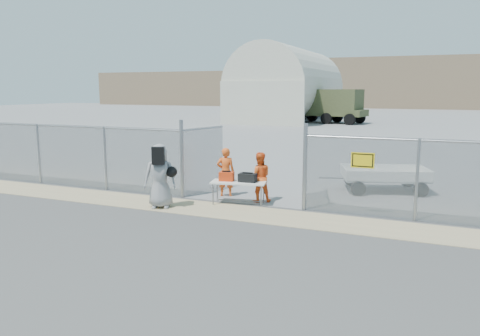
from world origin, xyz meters
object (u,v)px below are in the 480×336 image
at_px(security_worker_left, 226,172).
at_px(utility_trailer, 384,179).
at_px(security_worker_right, 259,177).
at_px(visitor, 160,176).
at_px(folding_table, 239,193).

relative_size(security_worker_left, utility_trailer, 0.44).
bearing_deg(security_worker_right, visitor, 9.89).
xyz_separation_m(visitor, utility_trailer, (5.82, 4.84, -0.51)).
height_order(security_worker_right, visitor, visitor).
bearing_deg(security_worker_left, visitor, 42.18).
xyz_separation_m(security_worker_left, security_worker_right, (1.27, -0.30, -0.02)).
bearing_deg(visitor, security_worker_right, 13.40).
bearing_deg(folding_table, utility_trailer, 30.42).
relative_size(visitor, utility_trailer, 0.52).
relative_size(security_worker_right, utility_trailer, 0.43).
distance_m(security_worker_right, utility_trailer, 4.57).
distance_m(folding_table, utility_trailer, 5.26).
height_order(folding_table, security_worker_left, security_worker_left).
bearing_deg(utility_trailer, folding_table, -155.22).
bearing_deg(utility_trailer, security_worker_left, -167.46).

